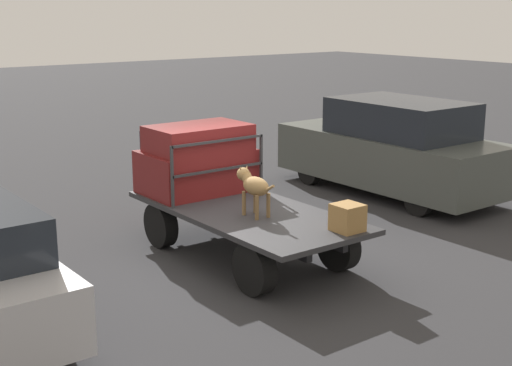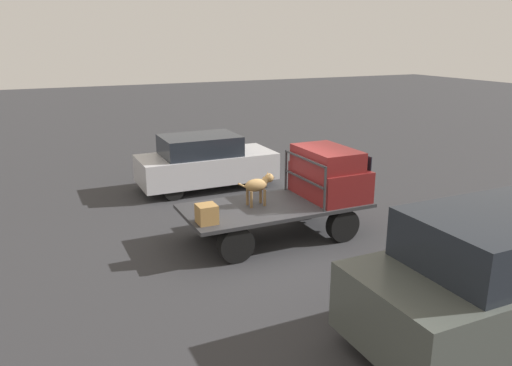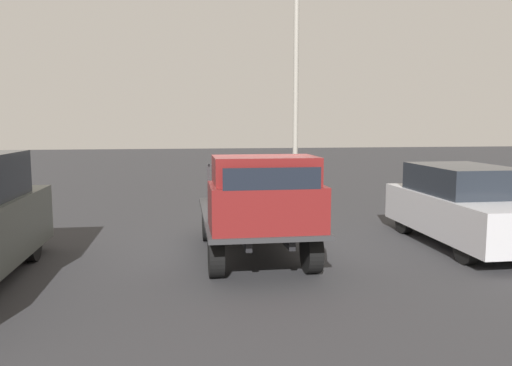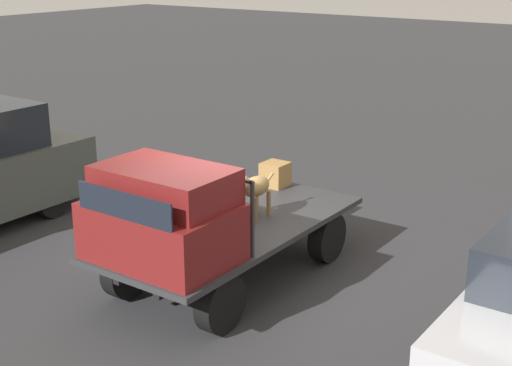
{
  "view_description": "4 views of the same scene",
  "coord_description": "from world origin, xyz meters",
  "px_view_note": "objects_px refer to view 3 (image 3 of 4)",
  "views": [
    {
      "loc": [
        -8.69,
        6.37,
        3.87
      ],
      "look_at": [
        -0.42,
        0.11,
        1.32
      ],
      "focal_mm": 50.0,
      "sensor_mm": 36.0,
      "label": 1
    },
    {
      "loc": [
        -4.86,
        -9.44,
        4.4
      ],
      "look_at": [
        -0.42,
        0.11,
        1.32
      ],
      "focal_mm": 35.0,
      "sensor_mm": 36.0,
      "label": 2
    },
    {
      "loc": [
        9.2,
        -1.29,
        2.5
      ],
      "look_at": [
        -0.42,
        0.11,
        1.32
      ],
      "focal_mm": 35.0,
      "sensor_mm": 36.0,
      "label": 3
    },
    {
      "loc": [
        7.36,
        5.65,
        4.43
      ],
      "look_at": [
        -0.42,
        0.11,
        1.32
      ],
      "focal_mm": 50.0,
      "sensor_mm": 36.0,
      "label": 4
    }
  ],
  "objects_px": {
    "dog": "(256,186)",
    "parked_sedan": "(465,206)",
    "light_pole_near": "(296,33)",
    "cargo_crate": "(221,191)",
    "flatbed_truck": "(253,224)"
  },
  "relations": [
    {
      "from": "light_pole_near",
      "to": "cargo_crate",
      "type": "bearing_deg",
      "value": -30.99
    },
    {
      "from": "dog",
      "to": "parked_sedan",
      "type": "height_order",
      "value": "parked_sedan"
    },
    {
      "from": "dog",
      "to": "cargo_crate",
      "type": "relative_size",
      "value": 2.3
    },
    {
      "from": "cargo_crate",
      "to": "parked_sedan",
      "type": "height_order",
      "value": "parked_sedan"
    },
    {
      "from": "flatbed_truck",
      "to": "cargo_crate",
      "type": "bearing_deg",
      "value": -165.02
    },
    {
      "from": "flatbed_truck",
      "to": "cargo_crate",
      "type": "xyz_separation_m",
      "value": [
        -1.79,
        -0.48,
        0.41
      ]
    },
    {
      "from": "flatbed_truck",
      "to": "parked_sedan",
      "type": "bearing_deg",
      "value": 91.65
    },
    {
      "from": "light_pole_near",
      "to": "dog",
      "type": "bearing_deg",
      "value": -19.59
    },
    {
      "from": "flatbed_truck",
      "to": "light_pole_near",
      "type": "bearing_deg",
      "value": 160.55
    },
    {
      "from": "dog",
      "to": "light_pole_near",
      "type": "relative_size",
      "value": 0.11
    },
    {
      "from": "cargo_crate",
      "to": "light_pole_near",
      "type": "distance_m",
      "value": 6.74
    },
    {
      "from": "flatbed_truck",
      "to": "light_pole_near",
      "type": "height_order",
      "value": "light_pole_near"
    },
    {
      "from": "dog",
      "to": "parked_sedan",
      "type": "bearing_deg",
      "value": 89.94
    },
    {
      "from": "flatbed_truck",
      "to": "parked_sedan",
      "type": "distance_m",
      "value": 4.39
    },
    {
      "from": "parked_sedan",
      "to": "dog",
      "type": "bearing_deg",
      "value": -95.22
    }
  ]
}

